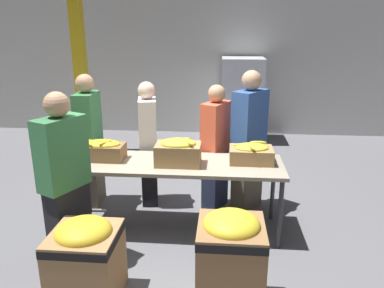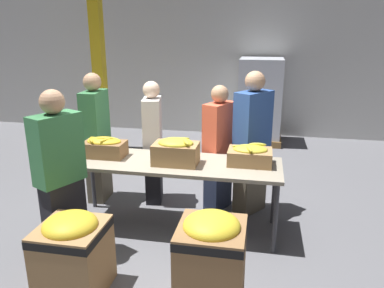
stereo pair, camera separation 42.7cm
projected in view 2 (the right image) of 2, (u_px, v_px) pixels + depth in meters
ground_plane at (174, 227)px, 4.44m from camera, size 30.00×30.00×0.00m
wall_back at (220, 41)px, 7.92m from camera, size 16.00×0.08×4.00m
sorting_table at (173, 167)px, 4.22m from camera, size 2.42×0.75×0.82m
banana_box_0 at (104, 147)px, 4.34m from camera, size 0.48×0.30×0.25m
banana_box_1 at (176, 151)px, 4.10m from camera, size 0.49×0.32×0.30m
banana_box_2 at (250, 155)px, 4.10m from camera, size 0.48×0.35×0.23m
volunteer_0 at (97, 139)px, 4.95m from camera, size 0.25×0.47×1.72m
volunteer_1 at (219, 149)px, 4.70m from camera, size 0.39×0.48×1.61m
volunteer_2 at (153, 143)px, 4.92m from camera, size 0.30×0.47×1.62m
volunteer_3 at (61, 178)px, 3.64m from camera, size 0.41×0.52×1.73m
volunteer_4 at (252, 145)px, 4.59m from camera, size 0.47×0.53×1.78m
donation_bin_0 at (73, 251)px, 3.25m from camera, size 0.55×0.55×0.75m
donation_bin_1 at (211, 260)px, 3.01m from camera, size 0.54×0.54×0.87m
support_pillar at (97, 43)px, 6.83m from camera, size 0.21×0.21×4.00m
pallet_stack_0 at (260, 102)px, 7.58m from camera, size 0.92×0.92×1.70m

